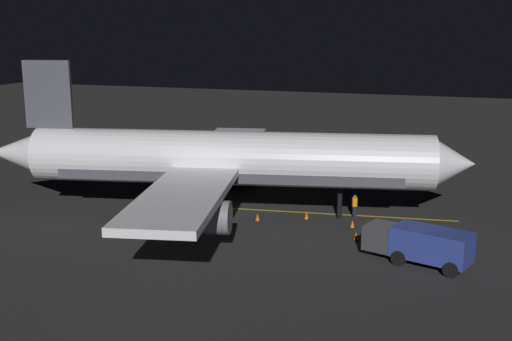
{
  "coord_description": "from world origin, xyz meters",
  "views": [
    {
      "loc": [
        42.87,
        16.21,
        13.74
      ],
      "look_at": [
        0.0,
        2.0,
        3.5
      ],
      "focal_mm": 44.75,
      "sensor_mm": 36.0,
      "label": 1
    }
  ],
  "objects": [
    {
      "name": "baggage_truck",
      "position": [
        6.03,
        14.22,
        1.18
      ],
      "size": [
        3.92,
        6.59,
        2.23
      ],
      "color": "navy",
      "rests_on": "ground_plane"
    },
    {
      "name": "ground_crew_worker",
      "position": [
        -2.14,
        8.93,
        0.89
      ],
      "size": [
        0.4,
        0.4,
        1.74
      ],
      "color": "black",
      "rests_on": "ground_plane"
    },
    {
      "name": "traffic_cone_far",
      "position": [
        0.97,
        2.44,
        0.25
      ],
      "size": [
        0.5,
        0.5,
        0.55
      ],
      "color": "#EA590F",
      "rests_on": "ground_plane"
    },
    {
      "name": "airliner",
      "position": [
        0.12,
        -0.57,
        4.1
      ],
      "size": [
        32.58,
        36.3,
        11.31
      ],
      "color": "white",
      "rests_on": "ground_plane"
    },
    {
      "name": "catering_truck",
      "position": [
        -9.76,
        -1.73,
        1.27
      ],
      "size": [
        6.79,
        4.38,
        2.43
      ],
      "color": "silver",
      "rests_on": "ground_plane"
    },
    {
      "name": "ground_plane",
      "position": [
        0.0,
        0.0,
        -0.1
      ],
      "size": [
        180.0,
        180.0,
        0.2
      ],
      "primitive_type": "cube",
      "color": "#272727"
    },
    {
      "name": "apron_guide_stripe",
      "position": [
        -2.02,
        4.0,
        0.0
      ],
      "size": [
        3.24,
        24.59,
        0.01
      ],
      "primitive_type": "cube",
      "rotation": [
        0.0,
        0.0,
        0.12
      ],
      "color": "gold",
      "rests_on": "ground_plane"
    },
    {
      "name": "traffic_cone_near_right",
      "position": [
        0.39,
        9.22,
        0.25
      ],
      "size": [
        0.5,
        0.5,
        0.55
      ],
      "color": "#EA590F",
      "rests_on": "ground_plane"
    },
    {
      "name": "traffic_cone_under_wing",
      "position": [
        -0.56,
        5.7,
        0.25
      ],
      "size": [
        0.5,
        0.5,
        0.55
      ],
      "color": "#EA590F",
      "rests_on": "ground_plane"
    },
    {
      "name": "traffic_cone_near_left",
      "position": [
        2.95,
        9.9,
        0.25
      ],
      "size": [
        0.5,
        0.5,
        0.55
      ],
      "color": "#EA590F",
      "rests_on": "ground_plane"
    }
  ]
}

